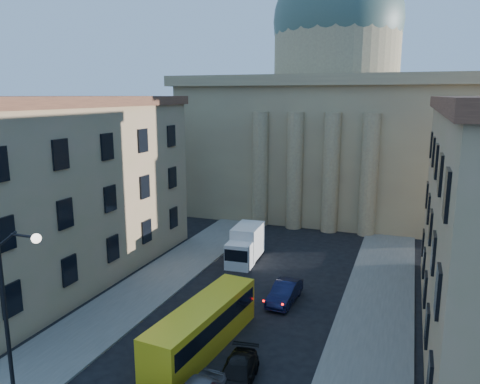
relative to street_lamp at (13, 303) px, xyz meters
The scene contains 9 objects.
sidewalk_left 11.38m from the street_lamp, 98.71° to the left, with size 5.00×60.00×0.15m, color #5F5D56.
sidewalk_right 19.14m from the street_lamp, 32.88° to the left, with size 5.00×60.00×0.15m, color #5F5D56.
church 48.43m from the street_lamp, 81.65° to the left, with size 68.02×28.76×36.60m.
building_left 17.36m from the street_lamp, 125.62° to the left, with size 11.60×26.60×14.70m.
street_lamp is the anchor object (origin of this frame).
car_right_mid 11.58m from the street_lamp, 28.37° to the left, with size 1.76×4.33×1.26m, color black.
car_right_distant 18.55m from the street_lamp, 59.74° to the left, with size 1.56×4.48×1.48m, color black.
city_bus 10.54m from the street_lamp, 51.14° to the left, with size 3.19×9.99×2.77m.
box_truck 23.32m from the street_lamp, 81.34° to the left, with size 2.53×5.75×3.09m.
Camera 1 is at (10.02, -7.38, 14.77)m, focal length 35.00 mm.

